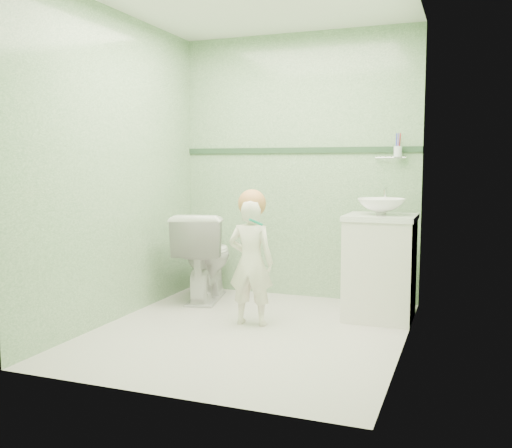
% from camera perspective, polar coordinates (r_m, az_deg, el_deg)
% --- Properties ---
extents(ground, '(2.50, 2.50, 0.00)m').
position_cam_1_polar(ground, '(4.25, -0.72, -10.72)').
color(ground, beige).
rests_on(ground, ground).
extents(room_shell, '(2.50, 2.54, 2.40)m').
position_cam_1_polar(room_shell, '(4.07, -0.74, 5.68)').
color(room_shell, '#79A676').
rests_on(room_shell, ground).
extents(trim_stripe, '(2.20, 0.02, 0.05)m').
position_cam_1_polar(trim_stripe, '(5.25, 4.20, 7.37)').
color(trim_stripe, '#2A482F').
rests_on(trim_stripe, room_shell).
extents(vanity, '(0.52, 0.50, 0.80)m').
position_cam_1_polar(vanity, '(4.61, 12.30, -4.41)').
color(vanity, white).
rests_on(vanity, ground).
extents(counter, '(0.54, 0.52, 0.04)m').
position_cam_1_polar(counter, '(4.56, 12.41, 0.66)').
color(counter, white).
rests_on(counter, vanity).
extents(basin, '(0.37, 0.37, 0.13)m').
position_cam_1_polar(basin, '(4.55, 12.44, 1.72)').
color(basin, white).
rests_on(basin, counter).
extents(faucet, '(0.03, 0.13, 0.18)m').
position_cam_1_polar(faucet, '(4.73, 12.77, 2.84)').
color(faucet, silver).
rests_on(faucet, counter).
extents(cup_holder, '(0.26, 0.07, 0.21)m').
position_cam_1_polar(cup_holder, '(5.01, 13.94, 7.08)').
color(cup_holder, silver).
rests_on(cup_holder, room_shell).
extents(toilet, '(0.60, 0.85, 0.79)m').
position_cam_1_polar(toilet, '(5.17, -5.18, -3.23)').
color(toilet, white).
rests_on(toilet, ground).
extents(toddler, '(0.36, 0.25, 0.96)m').
position_cam_1_polar(toddler, '(4.33, -0.52, -3.86)').
color(toddler, white).
rests_on(toddler, ground).
extents(hair_cap, '(0.21, 0.21, 0.21)m').
position_cam_1_polar(hair_cap, '(4.30, -0.40, 2.07)').
color(hair_cap, '#C48048').
rests_on(hair_cap, toddler).
extents(teal_toothbrush, '(0.11, 0.13, 0.08)m').
position_cam_1_polar(teal_toothbrush, '(4.15, -0.06, 0.25)').
color(teal_toothbrush, '#0E9873').
rests_on(teal_toothbrush, toddler).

